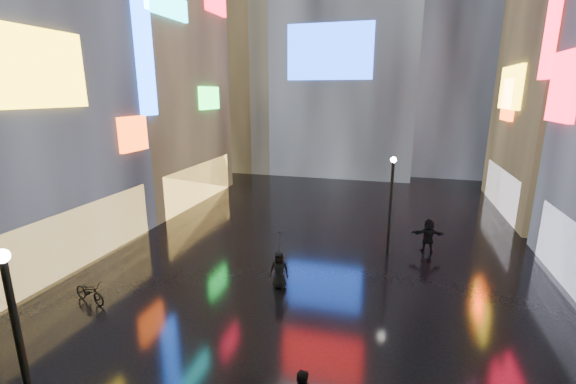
% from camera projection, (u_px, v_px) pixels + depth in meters
% --- Properties ---
extents(ground, '(140.00, 140.00, 0.00)m').
position_uv_depth(ground, '(326.00, 243.00, 21.91)').
color(ground, black).
rests_on(ground, ground).
extents(building_left_far, '(10.28, 12.00, 22.00)m').
position_uv_depth(building_left_far, '(134.00, 56.00, 28.95)').
color(building_left_far, black).
rests_on(building_left_far, ground).
extents(tower_flank_right, '(12.00, 12.00, 34.00)m').
position_uv_depth(tower_flank_right, '(461.00, 6.00, 39.55)').
color(tower_flank_right, black).
rests_on(tower_flank_right, ground).
extents(tower_flank_left, '(10.00, 10.00, 26.00)m').
position_uv_depth(tower_flank_left, '(240.00, 50.00, 42.84)').
color(tower_flank_left, black).
rests_on(tower_flank_left, ground).
extents(lamp_near, '(0.30, 0.30, 5.20)m').
position_uv_depth(lamp_near, '(20.00, 345.00, 8.41)').
color(lamp_near, black).
rests_on(lamp_near, ground).
extents(lamp_far, '(0.30, 0.30, 5.20)m').
position_uv_depth(lamp_far, '(391.00, 200.00, 19.81)').
color(lamp_far, black).
rests_on(lamp_far, ground).
extents(pedestrian_4, '(0.91, 0.68, 1.68)m').
position_uv_depth(pedestrian_4, '(279.00, 270.00, 16.71)').
color(pedestrian_4, black).
rests_on(pedestrian_4, ground).
extents(pedestrian_5, '(1.76, 0.75, 1.84)m').
position_uv_depth(pedestrian_5, '(428.00, 235.00, 20.54)').
color(pedestrian_5, black).
rests_on(pedestrian_5, ground).
extents(umbrella_2, '(1.38, 1.38, 0.93)m').
position_uv_depth(umbrella_2, '(279.00, 242.00, 16.38)').
color(umbrella_2, black).
rests_on(umbrella_2, pedestrian_4).
extents(bicycle, '(1.86, 1.03, 0.93)m').
position_uv_depth(bicycle, '(90.00, 292.00, 15.62)').
color(bicycle, black).
rests_on(bicycle, ground).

